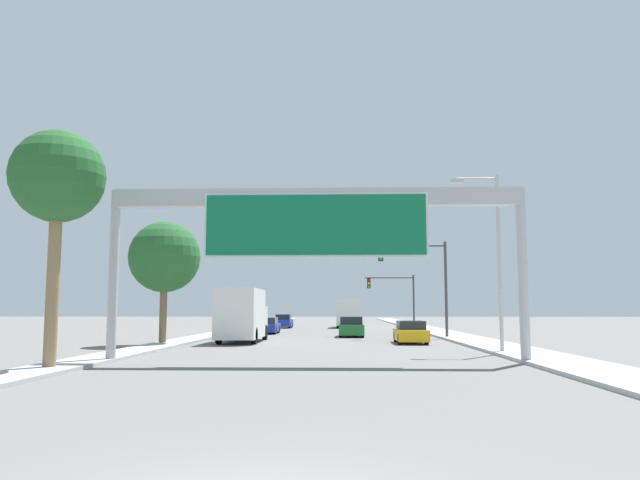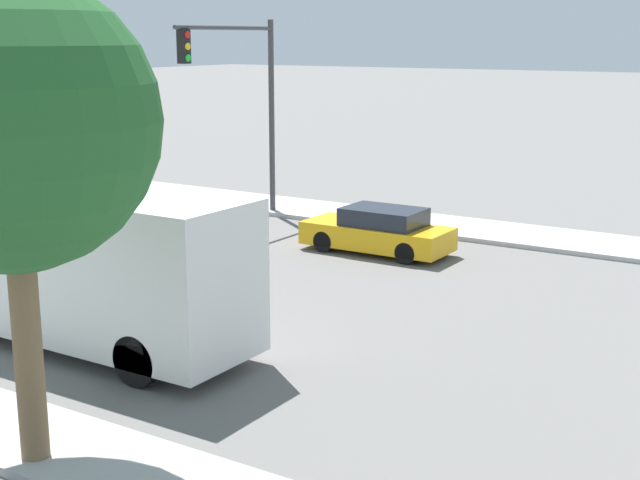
{
  "view_description": "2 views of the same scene",
  "coord_description": "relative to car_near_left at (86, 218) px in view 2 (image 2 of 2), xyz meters",
  "views": [
    {
      "loc": [
        1.0,
        -6.88,
        2.15
      ],
      "look_at": [
        0.0,
        22.78,
        5.39
      ],
      "focal_mm": 35.0,
      "sensor_mm": 36.0,
      "label": 1
    },
    {
      "loc": [
        -17.62,
        19.36,
        6.34
      ],
      "look_at": [
        -1.16,
        29.81,
        1.87
      ],
      "focal_mm": 50.0,
      "sensor_mm": 36.0,
      "label": 2
    }
  ],
  "objects": [
    {
      "name": "truck_box_secondary",
      "position": [
        -7.0,
        -7.81,
        0.98
      ],
      "size": [
        2.42,
        7.72,
        3.33
      ],
      "color": "white",
      "rests_on": "ground"
    },
    {
      "name": "car_mid_right",
      "position": [
        3.5,
        -8.66,
        -0.05
      ],
      "size": [
        1.79,
        4.46,
        1.38
      ],
      "color": "gold",
      "rests_on": "ground"
    },
    {
      "name": "traffic_light_near_intersection",
      "position": [
        5.2,
        -2.47,
        3.97
      ],
      "size": [
        5.13,
        0.32,
        6.91
      ],
      "color": "#3D3D3F",
      "rests_on": "ground"
    },
    {
      "name": "car_near_left",
      "position": [
        0.0,
        0.0,
        0.0
      ],
      "size": [
        1.85,
        4.39,
        1.51
      ],
      "color": "#1E662D",
      "rests_on": "ground"
    },
    {
      "name": "palm_tree_background",
      "position": [
        -11.21,
        -10.83,
        4.43
      ],
      "size": [
        4.22,
        4.22,
        7.28
      ],
      "color": "brown",
      "rests_on": "ground"
    }
  ]
}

